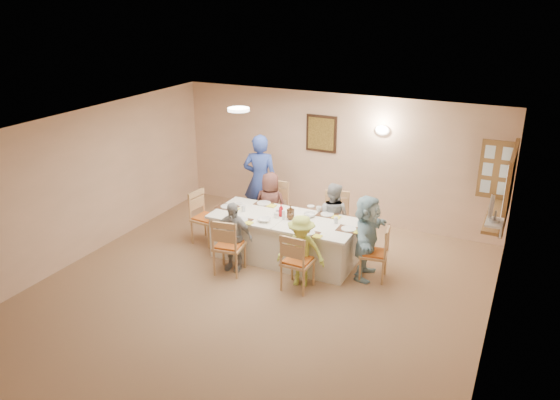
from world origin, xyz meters
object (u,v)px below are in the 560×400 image
at_px(dining_table, 284,238).
at_px(chair_back_left, 273,210).
at_px(diner_back_left, 270,206).
at_px(chair_right_end, 374,253).
at_px(diner_front_right, 301,251).
at_px(desk_fan, 493,212).
at_px(caregiver, 260,181).
at_px(chair_front_right, 298,260).
at_px(chair_front_left, 229,245).
at_px(chair_back_right, 335,221).
at_px(diner_right_end, 367,237).
at_px(chair_left_end, 206,218).
at_px(diner_back_right, 332,217).
at_px(diner_front_left, 233,236).
at_px(condiment_ketchup, 281,210).
at_px(serving_hatch, 510,186).

height_order(dining_table, chair_back_left, chair_back_left).
bearing_deg(diner_back_left, chair_right_end, 155.08).
height_order(diner_back_left, diner_front_right, diner_back_left).
height_order(desk_fan, chair_right_end, desk_fan).
bearing_deg(dining_table, diner_front_right, -48.58).
bearing_deg(caregiver, chair_front_right, 115.74).
distance_m(chair_front_left, chair_front_right, 1.20).
xyz_separation_m(dining_table, chair_back_right, (0.60, 0.80, 0.12)).
bearing_deg(chair_back_left, chair_back_right, -3.89).
distance_m(chair_front_left, diner_front_right, 1.21).
height_order(desk_fan, diner_right_end, desk_fan).
bearing_deg(chair_left_end, caregiver, -17.88).
distance_m(dining_table, chair_left_end, 1.55).
height_order(chair_front_right, chair_right_end, chair_front_right).
distance_m(diner_back_right, diner_front_left, 1.81).
bearing_deg(caregiver, chair_right_end, 141.64).
xyz_separation_m(dining_table, chair_back_left, (-0.60, 0.80, 0.13)).
distance_m(chair_back_right, diner_front_right, 1.48).
bearing_deg(chair_back_left, diner_front_right, -54.85).
height_order(chair_right_end, diner_back_left, diner_back_left).
bearing_deg(diner_front_right, chair_back_right, 79.81).
distance_m(chair_front_right, diner_right_end, 1.17).
height_order(chair_back_right, condiment_ketchup, chair_back_right).
relative_size(chair_right_end, diner_back_right, 0.72).
distance_m(serving_hatch, diner_front_left, 4.37).
bearing_deg(chair_left_end, chair_back_left, -44.28).
bearing_deg(chair_front_left, chair_right_end, -168.21).
height_order(chair_left_end, chair_right_end, chair_left_end).
bearing_deg(chair_front_right, serving_hatch, -144.46).
height_order(chair_back_left, condiment_ketchup, chair_back_left).
height_order(chair_back_left, chair_left_end, chair_back_left).
xyz_separation_m(chair_front_right, chair_left_end, (-2.15, 0.80, 0.01)).
relative_size(desk_fan, diner_front_right, 0.26).
bearing_deg(chair_front_right, diner_back_right, -88.36).
bearing_deg(serving_hatch, condiment_ketchup, -163.72).
distance_m(chair_back_left, condiment_ketchup, 0.99).
bearing_deg(dining_table, diner_right_end, 0.00).
bearing_deg(chair_right_end, chair_left_end, -97.85).
bearing_deg(diner_front_right, diner_back_left, 121.23).
height_order(diner_front_right, condiment_ketchup, diner_front_right).
relative_size(chair_back_left, chair_back_right, 1.01).
bearing_deg(diner_back_left, desk_fan, 157.85).
relative_size(dining_table, caregiver, 1.37).
bearing_deg(caregiver, diner_back_left, 119.26).
height_order(diner_back_right, caregiver, caregiver).
xyz_separation_m(dining_table, diner_front_left, (-0.60, -0.68, 0.20)).
relative_size(chair_back_right, chair_front_right, 1.07).
bearing_deg(chair_right_end, diner_right_end, -97.85).
distance_m(desk_fan, chair_left_end, 4.89).
distance_m(desk_fan, caregiver, 4.55).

